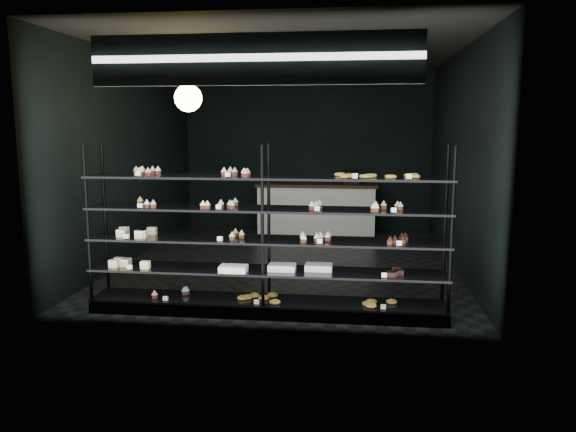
{
  "coord_description": "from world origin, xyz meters",
  "views": [
    {
      "loc": [
        1.02,
        -8.49,
        2.11
      ],
      "look_at": [
        0.21,
        -1.9,
        1.04
      ],
      "focal_mm": 35.0,
      "sensor_mm": 36.0,
      "label": 1
    }
  ],
  "objects": [
    {
      "name": "service_counter",
      "position": [
        0.26,
        2.5,
        0.5
      ],
      "size": [
        2.37,
        0.65,
        1.23
      ],
      "color": "white",
      "rests_on": "room"
    },
    {
      "name": "display_shelf",
      "position": [
        0.01,
        -2.45,
        0.63
      ],
      "size": [
        4.0,
        0.5,
        1.91
      ],
      "color": "black",
      "rests_on": "room"
    },
    {
      "name": "pendant_lamp",
      "position": [
        -1.09,
        -1.54,
        2.45
      ],
      "size": [
        0.34,
        0.34,
        0.9
      ],
      "color": "black",
      "rests_on": "room"
    },
    {
      "name": "signage",
      "position": [
        0.0,
        -2.93,
        2.75
      ],
      "size": [
        3.3,
        0.05,
        0.5
      ],
      "color": "#0B0C39",
      "rests_on": "room"
    },
    {
      "name": "room",
      "position": [
        0.0,
        0.0,
        1.6
      ],
      "size": [
        5.01,
        6.01,
        3.2
      ],
      "color": "black",
      "rests_on": "ground"
    }
  ]
}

